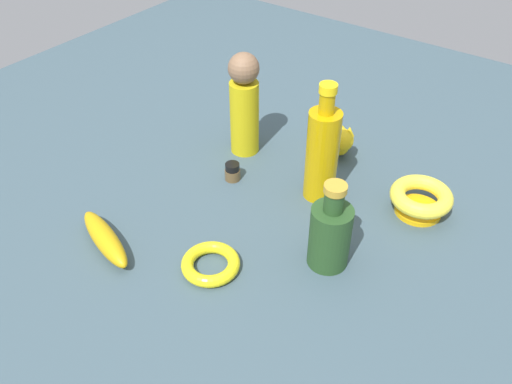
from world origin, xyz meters
TOP-DOWN VIEW (x-y plane):
  - ground at (0.00, 0.00)m, footprint 2.00×2.00m
  - cat_figurine at (-0.03, -0.28)m, footprint 0.12×0.13m
  - person_figure_adult at (0.15, -0.16)m, footprint 0.09×0.09m
  - bangle at (-0.03, 0.18)m, footprint 0.11×0.11m
  - banana at (0.16, 0.26)m, footprint 0.18×0.10m
  - bottle_short at (-0.19, 0.04)m, footprint 0.08×0.08m
  - nail_polish_jar at (0.10, -0.05)m, footprint 0.03×0.03m
  - bottle_tall at (-0.08, -0.12)m, footprint 0.07×0.07m
  - bowl at (-0.27, -0.19)m, footprint 0.13×0.13m

SIDE VIEW (x-z plane):
  - ground at x=0.00m, z-range 0.00..0.00m
  - bangle at x=-0.03m, z-range 0.00..0.02m
  - nail_polish_jar at x=0.10m, z-range 0.00..0.04m
  - banana at x=0.16m, z-range 0.00..0.04m
  - bowl at x=-0.27m, z-range 0.01..0.06m
  - cat_figurine at x=-0.03m, z-range -0.01..0.08m
  - bottle_short at x=-0.19m, z-range -0.02..0.16m
  - bottle_tall at x=-0.08m, z-range -0.02..0.24m
  - person_figure_adult at x=0.15m, z-range 0.00..0.25m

